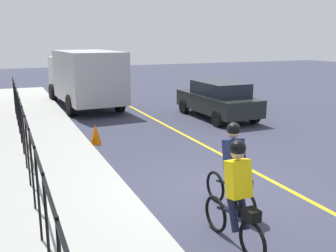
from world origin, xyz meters
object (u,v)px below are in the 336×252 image
at_px(cyclist_lead, 233,169).
at_px(patrol_sedan, 218,99).
at_px(traffic_cone_near, 96,134).
at_px(cyclist_follow, 237,196).
at_px(box_truck_background, 84,76).

distance_m(cyclist_lead, patrol_sedan, 9.21).
bearing_deg(cyclist_lead, patrol_sedan, -30.78).
xyz_separation_m(patrol_sedan, traffic_cone_near, (-2.03, 5.74, -0.49)).
bearing_deg(patrol_sedan, cyclist_follow, 150.87).
relative_size(cyclist_lead, traffic_cone_near, 2.76).
bearing_deg(patrol_sedan, cyclist_lead, 151.01).
height_order(cyclist_follow, traffic_cone_near, cyclist_follow).
bearing_deg(box_truck_background, cyclist_lead, 177.91).
bearing_deg(traffic_cone_near, patrol_sedan, -70.47).
distance_m(patrol_sedan, traffic_cone_near, 6.11).
xyz_separation_m(box_truck_background, traffic_cone_near, (-6.89, 1.04, -1.22)).
height_order(patrol_sedan, box_truck_background, box_truck_background).
height_order(cyclist_lead, box_truck_background, box_truck_background).
relative_size(cyclist_lead, box_truck_background, 0.27).
height_order(cyclist_lead, cyclist_follow, same).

